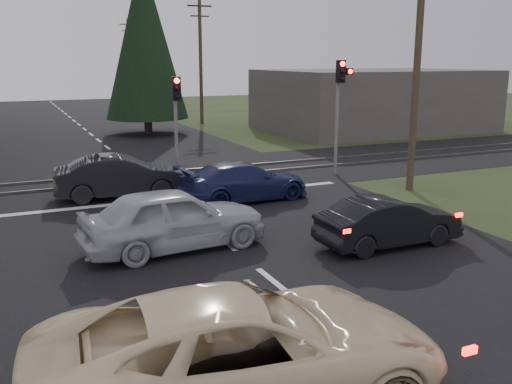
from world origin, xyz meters
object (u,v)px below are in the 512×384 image
utility_pole_near (417,60)px  blue_sedan (244,182)px  dark_car_far (121,177)px  cream_coupe (241,350)px  silver_car (174,219)px  dark_hatchback (389,222)px  traffic_signal_right (340,95)px  utility_pole_far (129,58)px  traffic_signal_center (176,111)px  utility_pole_mid (201,59)px

utility_pole_near → blue_sedan: 7.52m
blue_sedan → dark_car_far: dark_car_far is taller
cream_coupe → silver_car: bearing=-2.9°
dark_hatchback → blue_sedan: size_ratio=0.85×
cream_coupe → dark_car_far: 13.05m
traffic_signal_right → utility_pole_near: (0.95, -3.47, 1.41)m
utility_pole_far → dark_car_far: size_ratio=2.00×
cream_coupe → dark_car_far: size_ratio=1.30×
traffic_signal_center → dark_car_far: size_ratio=0.91×
dark_car_far → utility_pole_mid: bearing=-20.7°
traffic_signal_right → blue_sedan: bearing=-155.0°
utility_pole_near → dark_hatchback: size_ratio=2.32×
utility_pole_near → blue_sedan: utility_pole_near is taller
utility_pole_mid → utility_pole_far: (0.00, 25.00, 0.00)m
dark_hatchback → blue_sedan: blue_sedan is taller
cream_coupe → utility_pole_near: bearing=-42.5°
traffic_signal_right → utility_pole_mid: (0.95, 20.53, 1.41)m
traffic_signal_right → dark_car_far: (-9.05, -0.32, -2.57)m
silver_car → traffic_signal_right: bearing=-59.1°
traffic_signal_right → traffic_signal_center: traffic_signal_right is taller
utility_pole_far → dark_car_far: (-10.01, -45.85, -3.98)m
dark_hatchback → traffic_signal_right: bearing=-24.6°
cream_coupe → dark_hatchback: cream_coupe is taller
cream_coupe → traffic_signal_right: bearing=-31.3°
cream_coupe → utility_pole_far: bearing=-5.2°
utility_pole_near → utility_pole_far: (0.00, 49.00, 0.00)m
utility_pole_far → dark_hatchback: (-4.70, -54.00, -4.09)m
traffic_signal_right → dark_hatchback: traffic_signal_right is taller
traffic_signal_right → dark_car_far: 9.42m
silver_car → dark_hatchback: bearing=-116.3°
cream_coupe → silver_car: cream_coupe is taller
dark_car_far → silver_car: bearing=-173.7°
traffic_signal_right → dark_car_far: traffic_signal_right is taller
dark_car_far → blue_sedan: bearing=-114.8°
dark_hatchback → dark_car_far: dark_car_far is taller
traffic_signal_center → utility_pole_far: 44.99m
utility_pole_near → dark_hatchback: bearing=-133.2°
utility_pole_near → cream_coupe: bearing=-137.7°
traffic_signal_right → silver_car: size_ratio=1.00×
utility_pole_near → utility_pole_mid: size_ratio=1.00×
cream_coupe → silver_car: (0.99, 6.87, -0.01)m
utility_pole_far → dark_hatchback: bearing=-95.0°
utility_pole_mid → traffic_signal_center: bearing=-111.2°
utility_pole_mid → blue_sedan: (-6.25, -23.00, -4.06)m
blue_sedan → traffic_signal_right: bearing=-69.4°
utility_pole_far → dark_hatchback: size_ratio=2.32×
utility_pole_near → utility_pole_far: size_ratio=1.00×
dark_car_far → traffic_signal_center: bearing=-53.7°
traffic_signal_center → cream_coupe: bearing=-103.0°
dark_hatchback → silver_car: (-5.17, 2.01, 0.17)m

